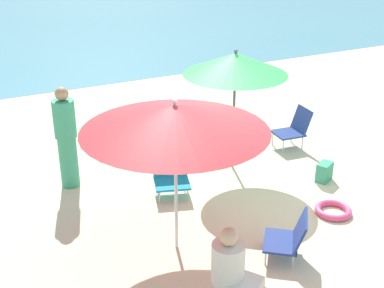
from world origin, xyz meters
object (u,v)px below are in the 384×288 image
object	(u,v)px
beach_chair_c	(171,174)
umbrella_red	(175,118)
umbrella_green	(235,64)
beach_bag	(324,172)
person_b	(66,138)
swim_ring	(333,210)
beach_chair_b	(294,127)
person_a	(232,266)
beach_chair_a	(290,237)

from	to	relation	value
beach_chair_c	umbrella_red	bearing A→B (deg)	-4.18
umbrella_green	beach_bag	size ratio (longest dim) A/B	6.55
umbrella_red	person_b	size ratio (longest dim) A/B	1.38
swim_ring	beach_chair_b	bearing A→B (deg)	67.35
umbrella_red	person_b	world-z (taller)	umbrella_red
person_a	person_b	size ratio (longest dim) A/B	0.58
umbrella_green	beach_chair_a	world-z (taller)	umbrella_green
beach_chair_a	person_b	xyz separation A→B (m)	(-1.89, 3.00, 0.50)
beach_chair_a	beach_bag	world-z (taller)	beach_chair_a
beach_chair_c	swim_ring	world-z (taller)	beach_chair_c
person_a	beach_chair_a	bearing A→B (deg)	75.54
person_a	beach_bag	xyz separation A→B (m)	(2.71, 1.74, -0.31)
beach_chair_a	swim_ring	size ratio (longest dim) A/B	1.38
beach_chair_c	beach_bag	bearing A→B (deg)	89.78
umbrella_green	person_b	xyz separation A→B (m)	(-2.54, 0.55, -0.95)
beach_chair_a	swim_ring	bearing A→B (deg)	-117.06
umbrella_green	person_a	xyz separation A→B (m)	(-1.68, -2.81, -1.27)
beach_chair_b	person_a	world-z (taller)	person_a
person_b	umbrella_red	bearing A→B (deg)	35.15
umbrella_green	person_a	size ratio (longest dim) A/B	2.16
beach_chair_c	person_b	distance (m)	1.63
beach_chair_c	umbrella_green	bearing A→B (deg)	122.60
person_a	beach_bag	world-z (taller)	person_a
person_a	person_b	xyz separation A→B (m)	(-0.86, 3.37, 0.33)
beach_chair_b	person_a	bearing A→B (deg)	49.87
beach_chair_b	beach_bag	xyz separation A→B (m)	(-0.37, -1.28, -0.21)
person_a	swim_ring	xyz separation A→B (m)	(2.19, 0.91, -0.41)
person_a	swim_ring	world-z (taller)	person_a
beach_chair_a	swim_ring	xyz separation A→B (m)	(1.16, 0.54, -0.25)
person_b	beach_bag	bearing A→B (deg)	81.51
beach_chair_b	beach_chair_c	world-z (taller)	beach_chair_b
beach_chair_b	umbrella_red	bearing A→B (deg)	35.65
umbrella_green	person_a	distance (m)	3.52
umbrella_red	beach_bag	xyz separation A→B (m)	(2.80, 0.57, -1.58)
umbrella_green	beach_chair_c	size ratio (longest dim) A/B	2.85
swim_ring	umbrella_green	bearing A→B (deg)	105.01
beach_chair_b	beach_chair_c	bearing A→B (deg)	17.03
person_a	beach_bag	size ratio (longest dim) A/B	3.04
umbrella_green	beach_chair_b	size ratio (longest dim) A/B	2.80
umbrella_red	beach_chair_c	size ratio (longest dim) A/B	3.17
person_a	person_b	bearing A→B (deg)	159.93
beach_chair_b	swim_ring	distance (m)	2.31
umbrella_red	person_b	xyz separation A→B (m)	(-0.76, 2.20, -0.95)
umbrella_green	beach_chair_b	xyz separation A→B (m)	(1.39, 0.21, -1.37)
umbrella_red	swim_ring	size ratio (longest dim) A/B	4.24
person_b	beach_bag	xyz separation A→B (m)	(3.57, -1.62, -0.64)
beach_chair_a	beach_chair_c	world-z (taller)	beach_chair_c
umbrella_green	beach_chair_a	xyz separation A→B (m)	(-0.65, -2.44, -1.44)
umbrella_red	person_a	world-z (taller)	umbrella_red
umbrella_green	beach_bag	xyz separation A→B (m)	(1.03, -1.07, -1.58)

